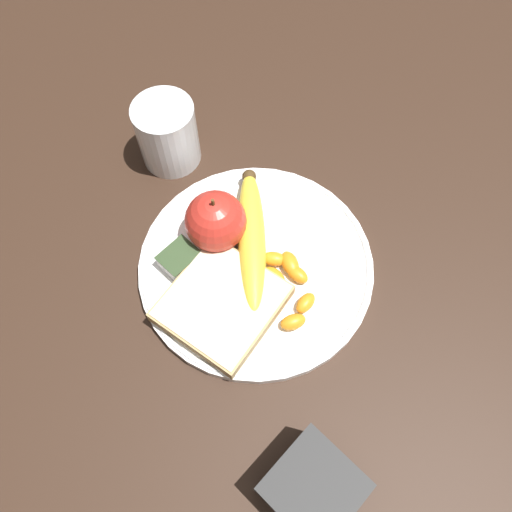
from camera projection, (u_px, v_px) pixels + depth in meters
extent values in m
plane|color=#332116|center=(256.00, 268.00, 0.61)|extent=(3.00, 3.00, 0.00)
cylinder|color=white|center=(256.00, 266.00, 0.60)|extent=(0.28, 0.28, 0.01)
torus|color=white|center=(256.00, 263.00, 0.60)|extent=(0.28, 0.28, 0.01)
cylinder|color=silver|center=(167.00, 134.00, 0.64)|extent=(0.08, 0.08, 0.09)
cylinder|color=#F4A81E|center=(168.00, 138.00, 0.65)|extent=(0.07, 0.07, 0.07)
sphere|color=red|center=(216.00, 221.00, 0.58)|extent=(0.07, 0.07, 0.07)
cylinder|color=brown|center=(213.00, 203.00, 0.54)|extent=(0.00, 0.00, 0.01)
ellipsoid|color=yellow|center=(252.00, 240.00, 0.59)|extent=(0.16, 0.16, 0.03)
sphere|color=#473319|center=(249.00, 177.00, 0.63)|extent=(0.02, 0.02, 0.02)
cube|color=tan|center=(222.00, 303.00, 0.56)|extent=(0.14, 0.13, 0.02)
cube|color=beige|center=(222.00, 303.00, 0.56)|extent=(0.13, 0.13, 0.02)
cube|color=silver|center=(294.00, 252.00, 0.60)|extent=(0.12, 0.08, 0.00)
cube|color=silver|center=(216.00, 274.00, 0.59)|extent=(0.06, 0.05, 0.00)
cube|color=white|center=(180.00, 259.00, 0.59)|extent=(0.04, 0.03, 0.02)
cube|color=#334728|center=(178.00, 255.00, 0.58)|extent=(0.04, 0.04, 0.00)
ellipsoid|color=orange|center=(290.00, 264.00, 0.59)|extent=(0.03, 0.04, 0.02)
ellipsoid|color=orange|center=(266.00, 311.00, 0.56)|extent=(0.03, 0.03, 0.02)
ellipsoid|color=orange|center=(297.00, 274.00, 0.58)|extent=(0.02, 0.03, 0.02)
ellipsoid|color=orange|center=(252.00, 296.00, 0.57)|extent=(0.04, 0.04, 0.02)
ellipsoid|color=orange|center=(306.00, 302.00, 0.57)|extent=(0.03, 0.02, 0.02)
ellipsoid|color=orange|center=(293.00, 322.00, 0.55)|extent=(0.03, 0.03, 0.02)
ellipsoid|color=orange|center=(274.00, 259.00, 0.59)|extent=(0.03, 0.03, 0.02)
ellipsoid|color=orange|center=(272.00, 278.00, 0.58)|extent=(0.02, 0.03, 0.02)
ellipsoid|color=orange|center=(267.00, 300.00, 0.56)|extent=(0.04, 0.03, 0.02)
ellipsoid|color=orange|center=(258.00, 287.00, 0.57)|extent=(0.03, 0.04, 0.02)
cube|color=#2D2D2D|center=(312.00, 488.00, 0.47)|extent=(0.08, 0.08, 0.06)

